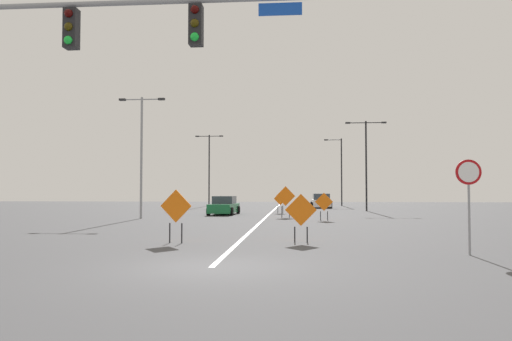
# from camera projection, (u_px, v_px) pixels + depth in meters

# --- Properties ---
(ground) EXTENTS (132.67, 132.67, 0.00)m
(ground) POSITION_uv_depth(u_px,v_px,m) (211.00, 268.00, 12.11)
(ground) COLOR #444447
(road_centre_stripe) EXTENTS (0.16, 73.70, 0.01)m
(road_centre_stripe) POSITION_uv_depth(u_px,v_px,m) (275.00, 209.00, 48.82)
(road_centre_stripe) COLOR white
(road_centre_stripe) RESTS_ON ground
(traffic_signal_assembly) EXTENTS (10.02, 0.44, 7.18)m
(traffic_signal_assembly) POSITION_uv_depth(u_px,v_px,m) (67.00, 58.00, 12.63)
(traffic_signal_assembly) COLOR gray
(traffic_signal_assembly) RESTS_ON ground
(stop_sign) EXTENTS (0.76, 0.07, 2.86)m
(stop_sign) POSITION_uv_depth(u_px,v_px,m) (469.00, 188.00, 14.51)
(stop_sign) COLOR gray
(stop_sign) RESTS_ON ground
(street_lamp_mid_right) EXTENTS (2.18, 0.24, 8.24)m
(street_lamp_mid_right) POSITION_uv_depth(u_px,v_px,m) (340.00, 168.00, 59.30)
(street_lamp_mid_right) COLOR black
(street_lamp_mid_right) RESTS_ON ground
(street_lamp_far_left) EXTENTS (3.73, 0.24, 8.28)m
(street_lamp_far_left) POSITION_uv_depth(u_px,v_px,m) (366.00, 158.00, 44.51)
(street_lamp_far_left) COLOR black
(street_lamp_far_left) RESTS_ON ground
(street_lamp_far_right) EXTENTS (3.17, 0.24, 8.27)m
(street_lamp_far_right) POSITION_uv_depth(u_px,v_px,m) (141.00, 147.00, 32.95)
(street_lamp_far_right) COLOR gray
(street_lamp_far_right) RESTS_ON ground
(street_lamp_near_right) EXTENTS (3.43, 0.24, 8.70)m
(street_lamp_near_right) POSITION_uv_depth(u_px,v_px,m) (209.00, 164.00, 59.52)
(street_lamp_near_right) COLOR black
(street_lamp_near_right) RESTS_ON ground
(construction_sign_right_lane) EXTENTS (1.09, 0.20, 1.76)m
(construction_sign_right_lane) POSITION_uv_depth(u_px,v_px,m) (280.00, 200.00, 40.27)
(construction_sign_right_lane) COLOR orange
(construction_sign_right_lane) RESTS_ON ground
(construction_sign_left_lane) EXTENTS (1.20, 0.22, 1.96)m
(construction_sign_left_lane) POSITION_uv_depth(u_px,v_px,m) (176.00, 209.00, 17.74)
(construction_sign_left_lane) COLOR orange
(construction_sign_left_lane) RESTS_ON ground
(construction_sign_median_far) EXTENTS (1.19, 0.15, 1.80)m
(construction_sign_median_far) POSITION_uv_depth(u_px,v_px,m) (301.00, 212.00, 17.98)
(construction_sign_median_far) COLOR orange
(construction_sign_median_far) RESTS_ON ground
(construction_sign_median_near) EXTENTS (1.14, 0.29, 1.76)m
(construction_sign_median_near) POSITION_uv_depth(u_px,v_px,m) (324.00, 203.00, 30.77)
(construction_sign_median_near) COLOR orange
(construction_sign_median_near) RESTS_ON ground
(construction_sign_right_shoulder) EXTENTS (1.37, 0.37, 2.20)m
(construction_sign_right_shoulder) POSITION_uv_depth(u_px,v_px,m) (286.00, 197.00, 34.38)
(construction_sign_right_shoulder) COLOR orange
(construction_sign_right_shoulder) RESTS_ON ground
(car_green_passing) EXTENTS (2.20, 4.25, 1.45)m
(car_green_passing) POSITION_uv_depth(u_px,v_px,m) (224.00, 206.00, 38.15)
(car_green_passing) COLOR #196B38
(car_green_passing) RESTS_ON ground
(car_white_far) EXTENTS (2.17, 4.01, 1.54)m
(car_white_far) POSITION_uv_depth(u_px,v_px,m) (321.00, 201.00, 52.28)
(car_white_far) COLOR white
(car_white_far) RESTS_ON ground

